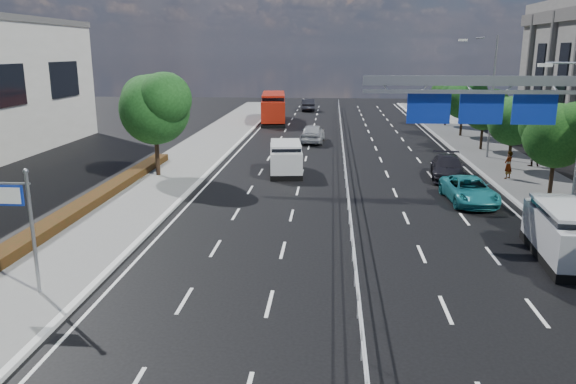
{
  "coord_description": "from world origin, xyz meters",
  "views": [
    {
      "loc": [
        -0.9,
        -16.59,
        7.96
      ],
      "look_at": [
        -2.61,
        5.26,
        2.4
      ],
      "focal_mm": 35.0,
      "sensor_mm": 36.0,
      "label": 1
    }
  ],
  "objects_px": {
    "parked_car_teal": "(469,190)",
    "near_car_dark": "(308,105)",
    "toilet_sign": "(17,211)",
    "white_minivan": "(286,158)",
    "overhead_gantry": "(499,103)",
    "silver_minivan": "(568,234)",
    "red_bus": "(274,107)",
    "near_car_silver": "(313,133)",
    "pedestrian_a": "(508,165)",
    "parked_car_dark": "(448,167)",
    "pedestrian_b": "(533,152)"
  },
  "relations": [
    {
      "from": "parked_car_teal",
      "to": "pedestrian_b",
      "type": "bearing_deg",
      "value": 52.57
    },
    {
      "from": "pedestrian_a",
      "to": "red_bus",
      "type": "bearing_deg",
      "value": -98.77
    },
    {
      "from": "near_car_silver",
      "to": "parked_car_dark",
      "type": "relative_size",
      "value": 0.97
    },
    {
      "from": "parked_car_teal",
      "to": "near_car_dark",
      "type": "bearing_deg",
      "value": 99.44
    },
    {
      "from": "silver_minivan",
      "to": "parked_car_teal",
      "type": "height_order",
      "value": "silver_minivan"
    },
    {
      "from": "near_car_silver",
      "to": "parked_car_dark",
      "type": "xyz_separation_m",
      "value": [
        9.05,
        -13.72,
        -0.1
      ]
    },
    {
      "from": "overhead_gantry",
      "to": "red_bus",
      "type": "height_order",
      "value": "overhead_gantry"
    },
    {
      "from": "white_minivan",
      "to": "near_car_dark",
      "type": "relative_size",
      "value": 1.03
    },
    {
      "from": "parked_car_teal",
      "to": "pedestrian_a",
      "type": "bearing_deg",
      "value": 53.03
    },
    {
      "from": "red_bus",
      "to": "parked_car_dark",
      "type": "height_order",
      "value": "red_bus"
    },
    {
      "from": "silver_minivan",
      "to": "red_bus",
      "type": "bearing_deg",
      "value": 114.84
    },
    {
      "from": "near_car_dark",
      "to": "white_minivan",
      "type": "bearing_deg",
      "value": 85.83
    },
    {
      "from": "toilet_sign",
      "to": "parked_car_dark",
      "type": "relative_size",
      "value": 0.88
    },
    {
      "from": "parked_car_teal",
      "to": "pedestrian_a",
      "type": "xyz_separation_m",
      "value": [
        3.63,
        5.48,
        0.33
      ]
    },
    {
      "from": "near_car_silver",
      "to": "overhead_gantry",
      "type": "bearing_deg",
      "value": 115.57
    },
    {
      "from": "white_minivan",
      "to": "pedestrian_a",
      "type": "height_order",
      "value": "white_minivan"
    },
    {
      "from": "parked_car_dark",
      "to": "overhead_gantry",
      "type": "bearing_deg",
      "value": -80.75
    },
    {
      "from": "toilet_sign",
      "to": "overhead_gantry",
      "type": "relative_size",
      "value": 0.42
    },
    {
      "from": "white_minivan",
      "to": "parked_car_teal",
      "type": "distance_m",
      "value": 12.32
    },
    {
      "from": "near_car_dark",
      "to": "silver_minivan",
      "type": "xyz_separation_m",
      "value": [
        12.48,
        -54.83,
        0.27
      ]
    },
    {
      "from": "overhead_gantry",
      "to": "near_car_dark",
      "type": "bearing_deg",
      "value": 102.41
    },
    {
      "from": "toilet_sign",
      "to": "white_minivan",
      "type": "relative_size",
      "value": 0.88
    },
    {
      "from": "toilet_sign",
      "to": "parked_car_dark",
      "type": "bearing_deg",
      "value": 47.43
    },
    {
      "from": "overhead_gantry",
      "to": "silver_minivan",
      "type": "bearing_deg",
      "value": -73.41
    },
    {
      "from": "toilet_sign",
      "to": "overhead_gantry",
      "type": "height_order",
      "value": "overhead_gantry"
    },
    {
      "from": "white_minivan",
      "to": "pedestrian_a",
      "type": "bearing_deg",
      "value": -10.76
    },
    {
      "from": "silver_minivan",
      "to": "near_car_silver",
      "type": "bearing_deg",
      "value": 115.53
    },
    {
      "from": "near_car_dark",
      "to": "overhead_gantry",
      "type": "bearing_deg",
      "value": 97.84
    },
    {
      "from": "toilet_sign",
      "to": "silver_minivan",
      "type": "height_order",
      "value": "toilet_sign"
    },
    {
      "from": "parked_car_dark",
      "to": "pedestrian_a",
      "type": "bearing_deg",
      "value": 1.95
    },
    {
      "from": "near_car_dark",
      "to": "parked_car_teal",
      "type": "distance_m",
      "value": 47.71
    },
    {
      "from": "toilet_sign",
      "to": "parked_car_teal",
      "type": "relative_size",
      "value": 0.89
    },
    {
      "from": "white_minivan",
      "to": "parked_car_teal",
      "type": "bearing_deg",
      "value": -38.62
    },
    {
      "from": "overhead_gantry",
      "to": "parked_car_teal",
      "type": "xyz_separation_m",
      "value": [
        -0.24,
        3.1,
        -4.93
      ]
    },
    {
      "from": "red_bus",
      "to": "pedestrian_a",
      "type": "relative_size",
      "value": 6.38
    },
    {
      "from": "overhead_gantry",
      "to": "white_minivan",
      "type": "relative_size",
      "value": 2.07
    },
    {
      "from": "overhead_gantry",
      "to": "near_car_dark",
      "type": "xyz_separation_m",
      "value": [
        -10.92,
        49.6,
        -4.81
      ]
    },
    {
      "from": "parked_car_dark",
      "to": "toilet_sign",
      "type": "bearing_deg",
      "value": -124.86
    },
    {
      "from": "near_car_dark",
      "to": "pedestrian_a",
      "type": "relative_size",
      "value": 2.78
    },
    {
      "from": "red_bus",
      "to": "parked_car_dark",
      "type": "xyz_separation_m",
      "value": [
        14.0,
        -27.96,
        -0.97
      ]
    },
    {
      "from": "parked_car_teal",
      "to": "pedestrian_b",
      "type": "relative_size",
      "value": 2.48
    },
    {
      "from": "toilet_sign",
      "to": "parked_car_dark",
      "type": "distance_m",
      "value": 25.9
    },
    {
      "from": "parked_car_teal",
      "to": "silver_minivan",
      "type": "bearing_deg",
      "value": -81.31
    },
    {
      "from": "toilet_sign",
      "to": "near_car_silver",
      "type": "distance_m",
      "value": 33.85
    },
    {
      "from": "near_car_silver",
      "to": "silver_minivan",
      "type": "height_order",
      "value": "silver_minivan"
    },
    {
      "from": "silver_minivan",
      "to": "near_car_dark",
      "type": "bearing_deg",
      "value": 107.11
    },
    {
      "from": "overhead_gantry",
      "to": "pedestrian_a",
      "type": "distance_m",
      "value": 10.31
    },
    {
      "from": "red_bus",
      "to": "near_car_dark",
      "type": "bearing_deg",
      "value": 70.19
    },
    {
      "from": "red_bus",
      "to": "near_car_silver",
      "type": "distance_m",
      "value": 15.1
    },
    {
      "from": "red_bus",
      "to": "silver_minivan",
      "type": "relative_size",
      "value": 2.06
    }
  ]
}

